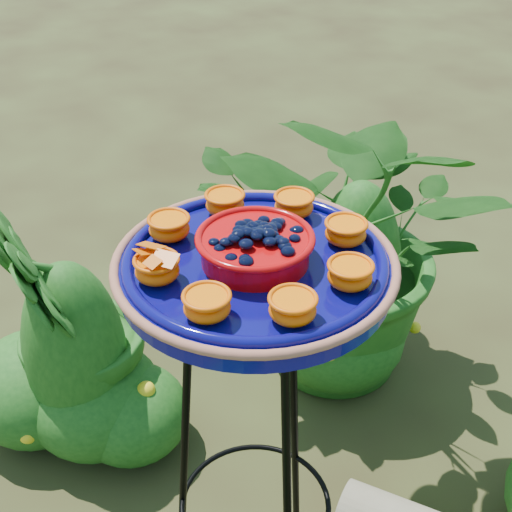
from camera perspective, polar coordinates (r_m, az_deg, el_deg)
name	(u,v)px	position (r m, az deg, el deg)	size (l,w,h in m)	color
tripod_stand	(255,428)	(1.49, -0.06, -13.58)	(0.44, 0.44, 0.94)	black
feeder_dish	(255,262)	(1.22, -0.07, -0.46)	(0.61, 0.61, 0.11)	#08085F
shrub_back_left	(358,238)	(2.21, 8.16, 1.44)	(0.90, 0.78, 1.00)	#174913
shrub_front_left	(72,330)	(2.03, -14.54, -5.76)	(0.45, 0.36, 0.82)	#174913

